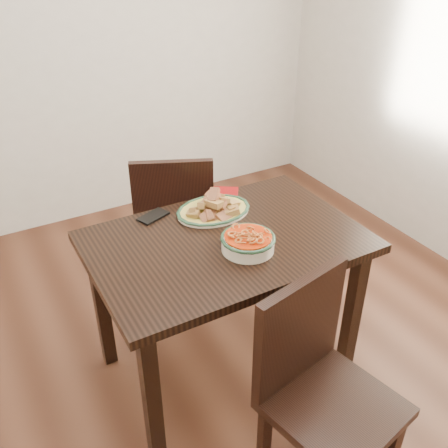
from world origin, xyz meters
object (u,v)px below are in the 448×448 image
dining_table (226,258)px  fish_plate (213,204)px  chair_near (318,381)px  noodle_bowl (248,241)px  smartphone (153,216)px  chair_far (175,218)px

dining_table → fish_plate: bearing=75.7°
chair_near → fish_plate: chair_near is taller
noodle_bowl → smartphone: (-0.24, 0.43, -0.04)m
chair_near → noodle_bowl: 0.60m
chair_near → noodle_bowl: bearing=76.0°
dining_table → smartphone: (-0.20, 0.32, 0.11)m
chair_near → chair_far: bearing=77.0°
fish_plate → noodle_bowl: 0.34m
chair_far → fish_plate: bearing=115.6°
dining_table → chair_far: (0.04, 0.66, -0.15)m
fish_plate → chair_far: bearing=91.5°
chair_near → smartphone: size_ratio=6.33×
chair_far → fish_plate: 0.53m
chair_far → smartphone: chair_far is taller
fish_plate → dining_table: bearing=-104.3°
chair_far → noodle_bowl: bearing=113.3°
smartphone → chair_near: bearing=-98.3°
chair_near → noodle_bowl: chair_near is taller
dining_table → fish_plate: 0.27m
dining_table → chair_near: 0.66m
noodle_bowl → chair_near: bearing=-92.3°
dining_table → chair_far: bearing=86.1°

